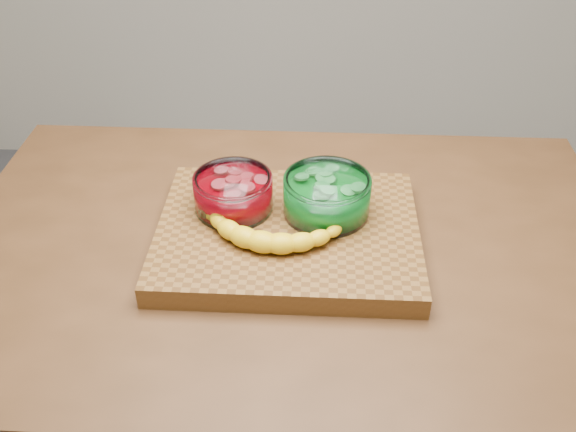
{
  "coord_description": "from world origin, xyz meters",
  "views": [
    {
      "loc": [
        0.05,
        -0.87,
        1.62
      ],
      "look_at": [
        0.0,
        0.0,
        0.96
      ],
      "focal_mm": 40.0,
      "sensor_mm": 36.0,
      "label": 1
    }
  ],
  "objects": [
    {
      "name": "counter",
      "position": [
        0.0,
        0.0,
        0.45
      ],
      "size": [
        1.2,
        0.8,
        0.9
      ],
      "primitive_type": "cube",
      "color": "#4D2E17",
      "rests_on": "ground"
    },
    {
      "name": "cutting_board",
      "position": [
        0.0,
        0.0,
        0.92
      ],
      "size": [
        0.45,
        0.35,
        0.04
      ],
      "primitive_type": "cube",
      "color": "brown",
      "rests_on": "counter"
    },
    {
      "name": "bowl_red",
      "position": [
        -0.1,
        0.05,
        0.97
      ],
      "size": [
        0.14,
        0.14,
        0.06
      ],
      "color": "white",
      "rests_on": "cutting_board"
    },
    {
      "name": "bowl_green",
      "position": [
        0.07,
        0.04,
        0.97
      ],
      "size": [
        0.15,
        0.15,
        0.07
      ],
      "color": "white",
      "rests_on": "cutting_board"
    },
    {
      "name": "banana",
      "position": [
        -0.03,
        -0.03,
        0.96
      ],
      "size": [
        0.27,
        0.14,
        0.04
      ],
      "primitive_type": null,
      "color": "yellow",
      "rests_on": "cutting_board"
    }
  ]
}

